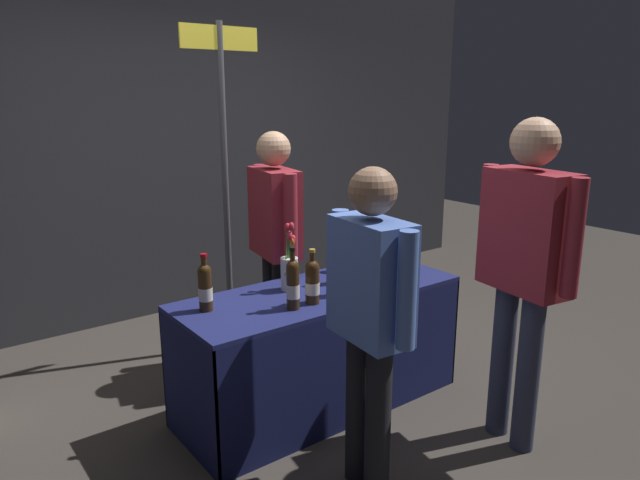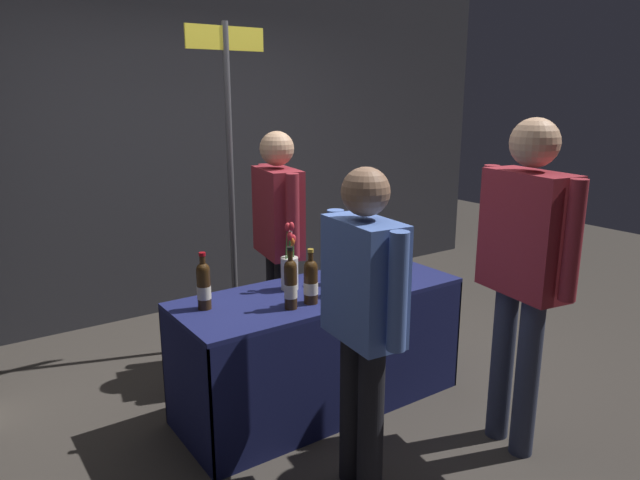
{
  "view_description": "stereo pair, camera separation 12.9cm",
  "coord_description": "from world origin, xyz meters",
  "px_view_note": "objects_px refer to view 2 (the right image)",
  "views": [
    {
      "loc": [
        -1.92,
        -2.54,
        1.84
      ],
      "look_at": [
        0.0,
        0.0,
        1.03
      ],
      "focal_mm": 32.5,
      "sensor_mm": 36.0,
      "label": 1
    },
    {
      "loc": [
        -1.81,
        -2.62,
        1.84
      ],
      "look_at": [
        0.0,
        0.0,
        1.03
      ],
      "focal_mm": 32.5,
      "sensor_mm": 36.0,
      "label": 2
    }
  ],
  "objects_px": {
    "display_bottle_0": "(346,273)",
    "flower_vase": "(290,268)",
    "booth_signpost": "(230,159)",
    "wine_glass_near_vendor": "(342,257)",
    "vendor_presenter": "(278,230)",
    "taster_foreground_right": "(363,308)",
    "featured_wine_bottle": "(311,281)",
    "tasting_table": "(320,327)"
  },
  "relations": [
    {
      "from": "featured_wine_bottle",
      "to": "flower_vase",
      "type": "xyz_separation_m",
      "value": [
        0.03,
        0.26,
        0.01
      ]
    },
    {
      "from": "vendor_presenter",
      "to": "booth_signpost",
      "type": "distance_m",
      "value": 0.65
    },
    {
      "from": "tasting_table",
      "to": "featured_wine_bottle",
      "type": "xyz_separation_m",
      "value": [
        -0.16,
        -0.15,
        0.35
      ]
    },
    {
      "from": "featured_wine_bottle",
      "to": "taster_foreground_right",
      "type": "distance_m",
      "value": 0.61
    },
    {
      "from": "tasting_table",
      "to": "featured_wine_bottle",
      "type": "bearing_deg",
      "value": -137.95
    },
    {
      "from": "vendor_presenter",
      "to": "display_bottle_0",
      "type": "bearing_deg",
      "value": 10.62
    },
    {
      "from": "tasting_table",
      "to": "booth_signpost",
      "type": "bearing_deg",
      "value": 91.62
    },
    {
      "from": "featured_wine_bottle",
      "to": "wine_glass_near_vendor",
      "type": "relative_size",
      "value": 2.27
    },
    {
      "from": "tasting_table",
      "to": "taster_foreground_right",
      "type": "relative_size",
      "value": 1.1
    },
    {
      "from": "wine_glass_near_vendor",
      "to": "featured_wine_bottle",
      "type": "bearing_deg",
      "value": -142.73
    },
    {
      "from": "flower_vase",
      "to": "booth_signpost",
      "type": "xyz_separation_m",
      "value": [
        0.1,
        0.94,
        0.54
      ]
    },
    {
      "from": "tasting_table",
      "to": "taster_foreground_right",
      "type": "height_order",
      "value": "taster_foreground_right"
    },
    {
      "from": "vendor_presenter",
      "to": "taster_foreground_right",
      "type": "xyz_separation_m",
      "value": [
        -0.35,
        -1.32,
        -0.05
      ]
    },
    {
      "from": "flower_vase",
      "to": "booth_signpost",
      "type": "height_order",
      "value": "booth_signpost"
    },
    {
      "from": "featured_wine_bottle",
      "to": "wine_glass_near_vendor",
      "type": "xyz_separation_m",
      "value": [
        0.48,
        0.37,
        -0.03
      ]
    },
    {
      "from": "flower_vase",
      "to": "taster_foreground_right",
      "type": "bearing_deg",
      "value": -99.6
    },
    {
      "from": "featured_wine_bottle",
      "to": "booth_signpost",
      "type": "relative_size",
      "value": 0.13
    },
    {
      "from": "wine_glass_near_vendor",
      "to": "booth_signpost",
      "type": "xyz_separation_m",
      "value": [
        -0.35,
        0.84,
        0.57
      ]
    },
    {
      "from": "wine_glass_near_vendor",
      "to": "vendor_presenter",
      "type": "height_order",
      "value": "vendor_presenter"
    },
    {
      "from": "display_bottle_0",
      "to": "flower_vase",
      "type": "bearing_deg",
      "value": 128.23
    },
    {
      "from": "taster_foreground_right",
      "to": "booth_signpost",
      "type": "distance_m",
      "value": 1.88
    },
    {
      "from": "featured_wine_bottle",
      "to": "vendor_presenter",
      "type": "relative_size",
      "value": 0.19
    },
    {
      "from": "display_bottle_0",
      "to": "taster_foreground_right",
      "type": "height_order",
      "value": "taster_foreground_right"
    },
    {
      "from": "display_bottle_0",
      "to": "taster_foreground_right",
      "type": "relative_size",
      "value": 0.2
    },
    {
      "from": "flower_vase",
      "to": "booth_signpost",
      "type": "distance_m",
      "value": 1.09
    },
    {
      "from": "featured_wine_bottle",
      "to": "booth_signpost",
      "type": "xyz_separation_m",
      "value": [
        0.13,
        1.2,
        0.54
      ]
    },
    {
      "from": "tasting_table",
      "to": "booth_signpost",
      "type": "relative_size",
      "value": 0.74
    },
    {
      "from": "display_bottle_0",
      "to": "wine_glass_near_vendor",
      "type": "height_order",
      "value": "display_bottle_0"
    },
    {
      "from": "featured_wine_bottle",
      "to": "taster_foreground_right",
      "type": "height_order",
      "value": "taster_foreground_right"
    },
    {
      "from": "tasting_table",
      "to": "display_bottle_0",
      "type": "relative_size",
      "value": 5.45
    },
    {
      "from": "tasting_table",
      "to": "vendor_presenter",
      "type": "xyz_separation_m",
      "value": [
        0.07,
        0.58,
        0.46
      ]
    },
    {
      "from": "wine_glass_near_vendor",
      "to": "flower_vase",
      "type": "distance_m",
      "value": 0.47
    },
    {
      "from": "display_bottle_0",
      "to": "wine_glass_near_vendor",
      "type": "bearing_deg",
      "value": 56.13
    },
    {
      "from": "taster_foreground_right",
      "to": "tasting_table",
      "type": "bearing_deg",
      "value": -15.25
    },
    {
      "from": "display_bottle_0",
      "to": "flower_vase",
      "type": "relative_size",
      "value": 0.78
    },
    {
      "from": "display_bottle_0",
      "to": "tasting_table",
      "type": "bearing_deg",
      "value": 115.8
    },
    {
      "from": "featured_wine_bottle",
      "to": "display_bottle_0",
      "type": "distance_m",
      "value": 0.23
    },
    {
      "from": "display_bottle_0",
      "to": "featured_wine_bottle",
      "type": "bearing_deg",
      "value": 179.33
    },
    {
      "from": "featured_wine_bottle",
      "to": "wine_glass_near_vendor",
      "type": "distance_m",
      "value": 0.61
    },
    {
      "from": "wine_glass_near_vendor",
      "to": "taster_foreground_right",
      "type": "xyz_separation_m",
      "value": [
        -0.6,
        -0.96,
        0.09
      ]
    },
    {
      "from": "wine_glass_near_vendor",
      "to": "flower_vase",
      "type": "relative_size",
      "value": 0.33
    },
    {
      "from": "taster_foreground_right",
      "to": "booth_signpost",
      "type": "height_order",
      "value": "booth_signpost"
    }
  ]
}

